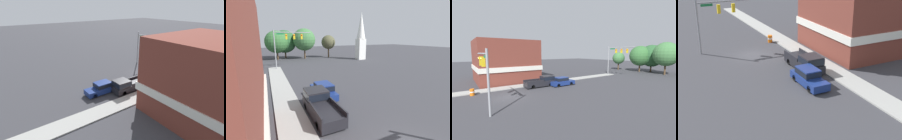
% 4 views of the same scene
% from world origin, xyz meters
% --- Properties ---
extents(ground_plane, '(200.00, 200.00, 0.00)m').
position_xyz_m(ground_plane, '(0.00, 0.00, 0.00)').
color(ground_plane, '#38383D').
extents(sidewalk_curb, '(2.40, 60.00, 0.14)m').
position_xyz_m(sidewalk_curb, '(-5.70, 0.00, 0.07)').
color(sidewalk_curb, '#9E9E99').
rests_on(sidewalk_curb, ground).
extents(near_signal_assembly, '(6.65, 0.49, 6.57)m').
position_xyz_m(near_signal_assembly, '(3.43, -3.23, 4.72)').
color(near_signal_assembly, gray).
rests_on(near_signal_assembly, ground).
extents(car_lead, '(1.75, 4.61, 1.61)m').
position_xyz_m(car_lead, '(-1.73, 10.34, 0.83)').
color(car_lead, black).
rests_on(car_lead, ground).
extents(pickup_truck_parked, '(1.98, 5.54, 1.88)m').
position_xyz_m(pickup_truck_parked, '(-3.31, 7.04, 0.92)').
color(pickup_truck_parked, black).
rests_on(pickup_truck_parked, ground).
extents(construction_barrel, '(0.62, 0.62, 0.97)m').
position_xyz_m(construction_barrel, '(-3.90, -4.03, 0.49)').
color(construction_barrel, orange).
rests_on(construction_barrel, ground).
extents(corner_brick_building, '(12.63, 11.96, 8.72)m').
position_xyz_m(corner_brick_building, '(-13.57, 3.17, 4.23)').
color(corner_brick_building, brown).
rests_on(corner_brick_building, ground).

